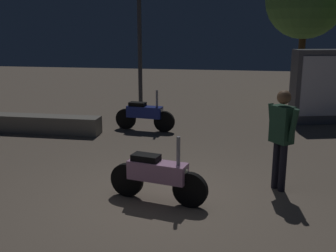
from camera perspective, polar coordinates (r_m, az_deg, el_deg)
The scene contains 7 objects.
ground_plane at distance 6.73m, azimuth -1.52°, elevation -10.08°, with size 40.00×40.00×0.00m, color #756656.
motorcycle_pink_foreground at distance 6.46m, azimuth -1.52°, elevation -6.96°, with size 1.64×0.50×1.11m.
motorcycle_blue_parked_left at distance 10.83m, azimuth -3.33°, elevation 1.64°, with size 1.66×0.42×1.11m.
person_rider_beside at distance 6.99m, azimuth 15.74°, elevation -0.72°, with size 0.49×0.57×1.73m.
streetlamp_near at distance 13.88m, azimuth -4.05°, elevation 14.19°, with size 0.36×0.36×4.34m.
kiosk_billboard at distance 12.38m, azimuth 20.64°, elevation 5.21°, with size 1.68×0.90×2.10m.
planter_wall_low at distance 11.34m, azimuth -18.94°, elevation 0.35°, with size 3.85×0.50×0.45m.
Camera 1 is at (1.19, -6.03, 2.74)m, focal length 43.23 mm.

